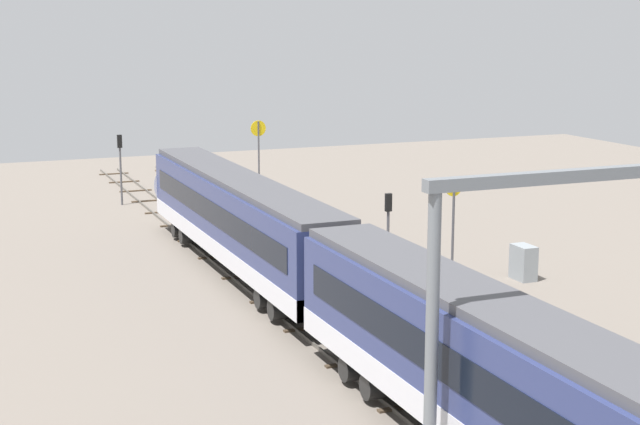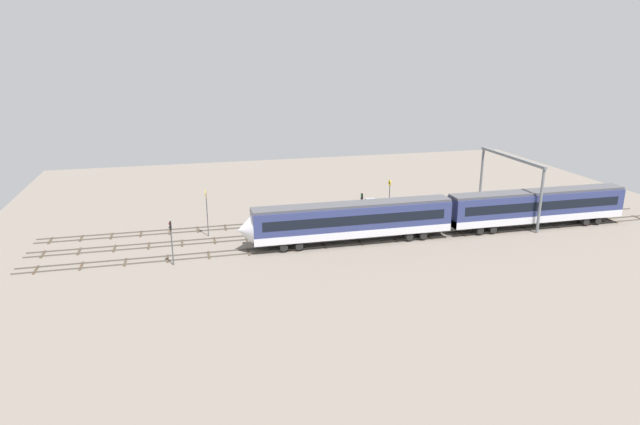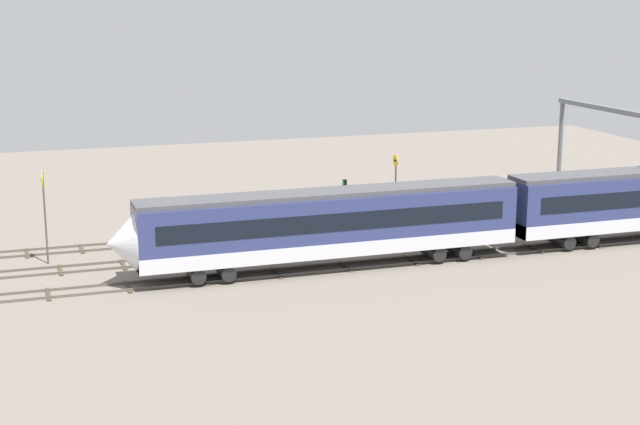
{
  "view_description": "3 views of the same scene",
  "coord_description": "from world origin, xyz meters",
  "views": [
    {
      "loc": [
        -42.23,
        18.91,
        12.52
      ],
      "look_at": [
        2.28,
        0.7,
        2.98
      ],
      "focal_mm": 54.0,
      "sensor_mm": 36.0,
      "label": 1
    },
    {
      "loc": [
        21.91,
        63.84,
        22.36
      ],
      "look_at": [
        6.62,
        2.57,
        3.42
      ],
      "focal_mm": 30.79,
      "sensor_mm": 36.0,
      "label": 2
    },
    {
      "loc": [
        21.73,
        58.48,
        16.62
      ],
      "look_at": [
        2.39,
        0.32,
        2.55
      ],
      "focal_mm": 53.47,
      "sensor_mm": 36.0,
      "label": 3
    }
  ],
  "objects": [
    {
      "name": "relay_cabinet",
      "position": [
        -3.42,
        -7.82,
        0.87
      ],
      "size": [
        1.34,
        0.83,
        1.73
      ],
      "color": "gray",
      "rests_on": "ground"
    },
    {
      "name": "track_near_foreground",
      "position": [
        0.0,
        -4.78,
        0.07
      ],
      "size": [
        80.42,
        2.4,
        0.16
      ],
      "color": "#59544C",
      "rests_on": "ground"
    },
    {
      "name": "speed_sign_near_foreground",
      "position": [
        -4.46,
        -3.16,
        3.47
      ],
      "size": [
        0.14,
        0.83,
        5.51
      ],
      "color": "#4C4C51",
      "rests_on": "ground"
    },
    {
      "name": "signal_light_trackside_approach",
      "position": [
        23.93,
        6.77,
        3.19
      ],
      "size": [
        0.31,
        0.32,
        4.91
      ],
      "color": "#4C4C51",
      "rests_on": "ground"
    },
    {
      "name": "signal_light_trackside_departure",
      "position": [
        -0.16,
        -1.96,
        2.76
      ],
      "size": [
        0.31,
        0.32,
        4.19
      ],
      "color": "#4C4C51",
      "rests_on": "ground"
    },
    {
      "name": "train",
      "position": [
        -8.66,
        4.78,
        2.66
      ],
      "size": [
        50.4,
        3.24,
        4.8
      ],
      "color": "navy",
      "rests_on": "ground"
    },
    {
      "name": "ground_plane",
      "position": [
        0.0,
        0.0,
        0.0
      ],
      "size": [
        96.42,
        96.42,
        0.0
      ],
      "primitive_type": "plane",
      "color": "slate"
    },
    {
      "name": "track_with_train",
      "position": [
        -0.0,
        4.78,
        0.07
      ],
      "size": [
        80.42,
        2.4,
        0.16
      ],
      "color": "#59544C",
      "rests_on": "ground"
    },
    {
      "name": "track_second_near",
      "position": [
        -0.0,
        0.0,
        0.07
      ],
      "size": [
        80.42,
        2.4,
        0.16
      ],
      "color": "#59544C",
      "rests_on": "ground"
    },
    {
      "name": "speed_sign_mid_trackside",
      "position": [
        19.79,
        -1.92,
        3.96
      ],
      "size": [
        0.14,
        1.08,
        5.95
      ],
      "color": "#4C4C51",
      "rests_on": "ground"
    }
  ]
}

